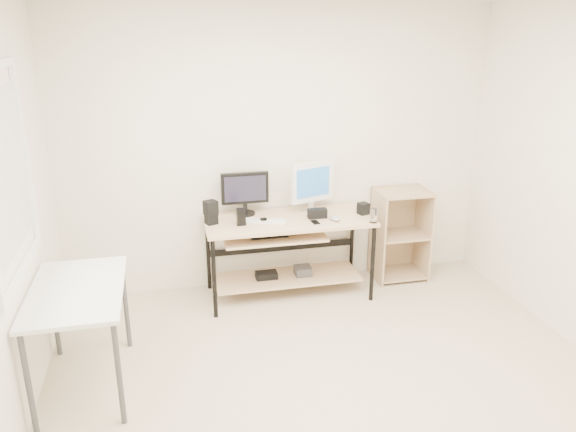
# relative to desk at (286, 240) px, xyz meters

# --- Properties ---
(room) EXTENTS (4.01, 4.01, 2.62)m
(room) POSITION_rel_desk_xyz_m (-0.11, -1.62, 0.78)
(room) COLOR beige
(room) RESTS_ON ground
(desk) EXTENTS (1.50, 0.65, 0.75)m
(desk) POSITION_rel_desk_xyz_m (0.00, 0.00, 0.00)
(desk) COLOR #DBB78B
(desk) RESTS_ON ground
(side_table) EXTENTS (0.60, 1.00, 0.75)m
(side_table) POSITION_rel_desk_xyz_m (-1.65, -1.06, 0.13)
(side_table) COLOR white
(side_table) RESTS_ON ground
(shelf_unit) EXTENTS (0.50, 0.40, 0.90)m
(shelf_unit) POSITION_rel_desk_xyz_m (1.18, 0.16, -0.09)
(shelf_unit) COLOR tan
(shelf_unit) RESTS_ON ground
(black_monitor) EXTENTS (0.43, 0.18, 0.39)m
(black_monitor) POSITION_rel_desk_xyz_m (-0.33, 0.20, 0.44)
(black_monitor) COLOR black
(black_monitor) RESTS_ON desk
(white_imac) EXTENTS (0.43, 0.18, 0.47)m
(white_imac) POSITION_rel_desk_xyz_m (0.28, 0.14, 0.48)
(white_imac) COLOR silver
(white_imac) RESTS_ON desk
(keyboard) EXTENTS (0.39, 0.24, 0.01)m
(keyboard) POSITION_rel_desk_xyz_m (-0.20, -0.04, 0.22)
(keyboard) COLOR white
(keyboard) RESTS_ON desk
(mouse) EXTENTS (0.11, 0.14, 0.04)m
(mouse) POSITION_rel_desk_xyz_m (0.42, -0.15, 0.23)
(mouse) COLOR #A9A9AE
(mouse) RESTS_ON desk
(center_speaker) EXTENTS (0.17, 0.08, 0.08)m
(center_speaker) POSITION_rel_desk_xyz_m (0.28, -0.05, 0.25)
(center_speaker) COLOR black
(center_speaker) RESTS_ON desk
(speaker_left) EXTENTS (0.13, 0.13, 0.21)m
(speaker_left) POSITION_rel_desk_xyz_m (-0.66, 0.01, 0.32)
(speaker_left) COLOR black
(speaker_left) RESTS_ON desk
(speaker_right) EXTENTS (0.11, 0.11, 0.11)m
(speaker_right) POSITION_rel_desk_xyz_m (0.72, -0.03, 0.26)
(speaker_right) COLOR black
(speaker_right) RESTS_ON desk
(audio_controller) EXTENTS (0.08, 0.05, 0.15)m
(audio_controller) POSITION_rel_desk_xyz_m (-0.41, -0.09, 0.29)
(audio_controller) COLOR black
(audio_controller) RESTS_ON desk
(volume_puck) EXTENTS (0.08, 0.08, 0.03)m
(volume_puck) POSITION_rel_desk_xyz_m (-0.21, -0.03, 0.22)
(volume_puck) COLOR black
(volume_puck) RESTS_ON desk
(smartphone) EXTENTS (0.07, 0.11, 0.01)m
(smartphone) POSITION_rel_desk_xyz_m (0.23, -0.16, 0.22)
(smartphone) COLOR black
(smartphone) RESTS_ON desk
(coaster) EXTENTS (0.10, 0.10, 0.01)m
(coaster) POSITION_rel_desk_xyz_m (0.73, -0.28, 0.21)
(coaster) COLOR olive
(coaster) RESTS_ON desk
(drinking_glass) EXTENTS (0.08, 0.08, 0.12)m
(drinking_glass) POSITION_rel_desk_xyz_m (0.73, -0.28, 0.28)
(drinking_glass) COLOR white
(drinking_glass) RESTS_ON coaster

